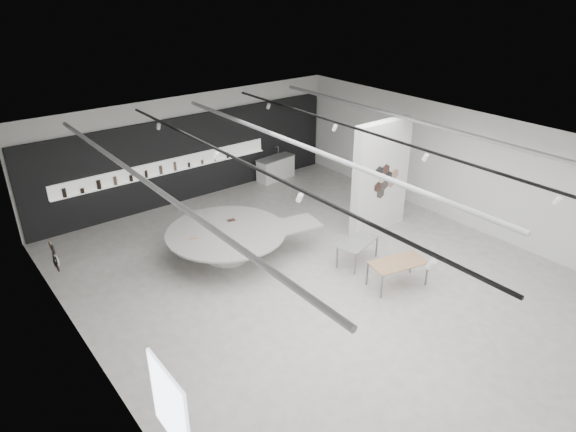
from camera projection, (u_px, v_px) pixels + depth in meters
room at (315, 210)px, 13.32m from camera, size 12.02×14.02×3.82m
back_wall_display at (189, 158)px, 18.48m from camera, size 11.80×0.27×3.10m
partition_column at (381, 177)px, 16.13m from camera, size 2.20×0.38×3.60m
display_island at (229, 240)px, 14.96m from camera, size 4.71×4.09×0.89m
sample_table_wood at (398, 264)px, 13.60m from camera, size 1.65×1.08×0.71m
sample_table_stone at (358, 243)px, 14.68m from camera, size 1.45×0.98×0.68m
kitchen_counter at (276, 168)px, 20.65m from camera, size 1.69×0.83×1.28m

